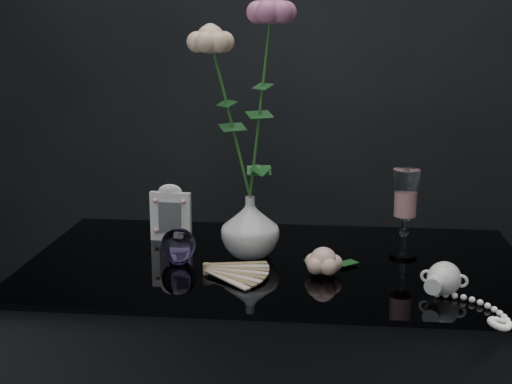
# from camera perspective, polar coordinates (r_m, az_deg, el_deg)

# --- Properties ---
(vase) EXTENTS (0.16, 0.16, 0.13)m
(vase) POSITION_cam_1_polar(r_m,az_deg,el_deg) (1.54, -0.47, -2.79)
(vase) COLOR silver
(vase) RESTS_ON table
(wine_glass) EXTENTS (0.07, 0.07, 0.19)m
(wine_glass) POSITION_cam_1_polar(r_m,az_deg,el_deg) (1.56, 11.82, -1.71)
(wine_glass) COLOR white
(wine_glass) RESTS_ON table
(picture_frame) EXTENTS (0.11, 0.08, 0.13)m
(picture_frame) POSITION_cam_1_polar(r_m,az_deg,el_deg) (1.66, -6.84, -1.64)
(picture_frame) COLOR white
(picture_frame) RESTS_ON table
(paperweight) EXTENTS (0.08, 0.08, 0.07)m
(paperweight) POSITION_cam_1_polar(r_m,az_deg,el_deg) (1.52, -6.24, -4.25)
(paperweight) COLOR #8671B8
(paperweight) RESTS_ON table
(paper_fan) EXTENTS (0.30, 0.26, 0.03)m
(paper_fan) POSITION_cam_1_polar(r_m,az_deg,el_deg) (1.45, -3.98, -6.06)
(paper_fan) COLOR beige
(paper_fan) RESTS_ON table
(loose_rose) EXTENTS (0.16, 0.19, 0.06)m
(loose_rose) POSITION_cam_1_polar(r_m,az_deg,el_deg) (1.44, 5.41, -5.52)
(loose_rose) COLOR beige
(loose_rose) RESTS_ON table
(pearl_jar) EXTENTS (0.28, 0.28, 0.07)m
(pearl_jar) POSITION_cam_1_polar(r_m,az_deg,el_deg) (1.38, 14.82, -6.60)
(pearl_jar) COLOR white
(pearl_jar) RESTS_ON table
(roses) EXTENTS (0.21, 0.11, 0.47)m
(roses) POSITION_cam_1_polar(r_m,az_deg,el_deg) (1.49, -0.87, 7.91)
(roses) COLOR beige
(roses) RESTS_ON vase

